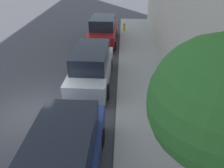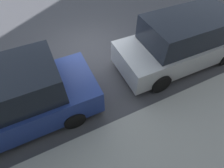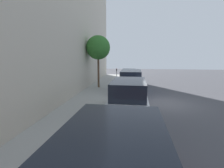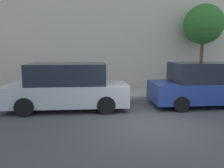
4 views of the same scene
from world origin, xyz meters
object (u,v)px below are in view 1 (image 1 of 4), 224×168
at_px(parked_minivan_second, 64,159).
at_px(street_tree, 217,105).
at_px(parked_suv_fourth, 103,31).
at_px(fire_hydrant, 124,27).
at_px(parked_minivan_third, 91,66).

distance_m(parked_minivan_second, street_tree, 4.44).
xyz_separation_m(parked_suv_fourth, fire_hydrant, (1.63, 2.79, -0.44)).
height_order(parked_minivan_second, fire_hydrant, parked_minivan_second).
distance_m(parked_suv_fourth, fire_hydrant, 3.26).
xyz_separation_m(parked_minivan_third, street_tree, (3.07, -7.32, 2.93)).
height_order(parked_minivan_third, street_tree, street_tree).
bearing_deg(street_tree, parked_minivan_third, 112.76).
xyz_separation_m(street_tree, fire_hydrant, (-1.35, 16.22, -3.36)).
relative_size(parked_suv_fourth, fire_hydrant, 7.00).
bearing_deg(parked_minivan_third, fire_hydrant, 79.04).
bearing_deg(fire_hydrant, parked_minivan_second, -96.60).
bearing_deg(parked_minivan_third, parked_suv_fourth, 89.16).
height_order(parked_suv_fourth, street_tree, street_tree).
height_order(parked_minivan_third, parked_suv_fourth, parked_suv_fourth).
relative_size(parked_minivan_second, street_tree, 1.02).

